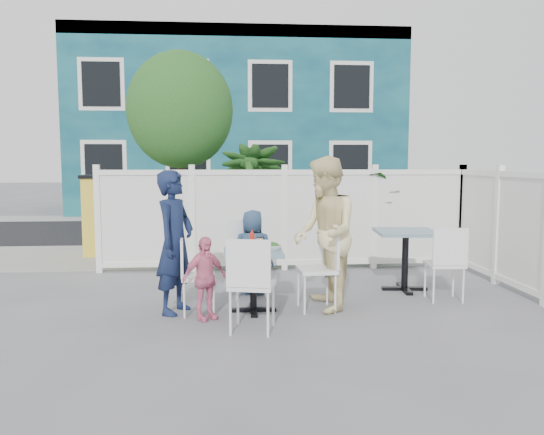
{
  "coord_description": "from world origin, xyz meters",
  "views": [
    {
      "loc": [
        -0.74,
        -5.93,
        1.72
      ],
      "look_at": [
        -0.25,
        0.45,
        1.05
      ],
      "focal_mm": 35.0,
      "sensor_mm": 36.0,
      "label": 1
    }
  ],
  "objects": [
    {
      "name": "main_table",
      "position": [
        -0.49,
        0.05,
        0.55
      ],
      "size": [
        0.68,
        0.68,
        0.71
      ],
      "rotation": [
        0.0,
        0.0,
        -0.01
      ],
      "color": "#405B79",
      "rests_on": "ground"
    },
    {
      "name": "building",
      "position": [
        -0.5,
        14.0,
        3.0
      ],
      "size": [
        11.0,
        6.0,
        6.0
      ],
      "color": "navy",
      "rests_on": "ground"
    },
    {
      "name": "potted_shrub_b",
      "position": [
        1.65,
        3.0,
        0.78
      ],
      "size": [
        1.84,
        1.87,
        1.57
      ],
      "primitive_type": "imported",
      "rotation": [
        0.0,
        0.0,
        5.4
      ],
      "color": "#1B4A18",
      "rests_on": "ground"
    },
    {
      "name": "woman",
      "position": [
        0.34,
        0.08,
        0.9
      ],
      "size": [
        0.71,
        0.9,
        1.79
      ],
      "primitive_type": "imported",
      "rotation": [
        0.0,
        0.0,
        -1.53
      ],
      "color": "#F1CB56",
      "rests_on": "ground"
    },
    {
      "name": "chair_near",
      "position": [
        -0.55,
        -0.73,
        0.57
      ],
      "size": [
        0.53,
        0.51,
        0.97
      ],
      "rotation": [
        0.0,
        0.0,
        -0.22
      ],
      "color": "white",
      "rests_on": "ground"
    },
    {
      "name": "fence_back",
      "position": [
        0.1,
        2.4,
        0.78
      ],
      "size": [
        5.86,
        0.08,
        1.6
      ],
      "color": "white",
      "rests_on": "ground"
    },
    {
      "name": "street",
      "position": [
        0.0,
        7.5,
        0.0
      ],
      "size": [
        24.0,
        5.0,
        0.01
      ],
      "primitive_type": "cube",
      "color": "black",
      "rests_on": "ground"
    },
    {
      "name": "man",
      "position": [
        -1.38,
        0.09,
        0.81
      ],
      "size": [
        0.59,
        0.7,
        1.63
      ],
      "primitive_type": "imported",
      "rotation": [
        0.0,
        0.0,
        1.18
      ],
      "color": "#131D3D",
      "rests_on": "ground"
    },
    {
      "name": "coffee_cup_b",
      "position": [
        -0.41,
        0.29,
        0.77
      ],
      "size": [
        0.07,
        0.07,
        0.11
      ],
      "primitive_type": "cylinder",
      "color": "beige",
      "rests_on": "main_table"
    },
    {
      "name": "spare_table",
      "position": [
        1.58,
        0.92,
        0.63
      ],
      "size": [
        0.83,
        0.83,
        0.81
      ],
      "rotation": [
        0.0,
        0.0,
        -0.09
      ],
      "color": "#405B79",
      "rests_on": "ground"
    },
    {
      "name": "chair_left",
      "position": [
        -1.19,
        0.01,
        0.51
      ],
      "size": [
        0.41,
        0.43,
        0.87
      ],
      "rotation": [
        0.0,
        0.0,
        -1.49
      ],
      "color": "white",
      "rests_on": "ground"
    },
    {
      "name": "utility_cabinet",
      "position": [
        -3.05,
        4.0,
        0.71
      ],
      "size": [
        0.81,
        0.61,
        1.43
      ],
      "primitive_type": "cube",
      "rotation": [
        0.0,
        0.0,
        0.09
      ],
      "color": "gold",
      "rests_on": "ground"
    },
    {
      "name": "fence_right",
      "position": [
        3.0,
        0.6,
        0.78
      ],
      "size": [
        0.08,
        3.66,
        1.6
      ],
      "rotation": [
        0.0,
        0.0,
        1.57
      ],
      "color": "white",
      "rests_on": "ground"
    },
    {
      "name": "ground",
      "position": [
        0.0,
        0.0,
        0.0
      ],
      "size": [
        80.0,
        80.0,
        0.0
      ],
      "primitive_type": "plane",
      "color": "slate"
    },
    {
      "name": "plate_side",
      "position": [
        -0.65,
        0.12,
        0.72
      ],
      "size": [
        0.21,
        0.21,
        0.01
      ],
      "primitive_type": "cylinder",
      "color": "white",
      "rests_on": "main_table"
    },
    {
      "name": "toddler",
      "position": [
        -1.04,
        -0.22,
        0.46
      ],
      "size": [
        0.57,
        0.49,
        0.92
      ],
      "primitive_type": "imported",
      "rotation": [
        0.0,
        0.0,
        0.6
      ],
      "color": "pink",
      "rests_on": "ground"
    },
    {
      "name": "ketchup_bottle",
      "position": [
        -0.5,
        0.13,
        0.8
      ],
      "size": [
        0.06,
        0.06,
        0.19
      ],
      "primitive_type": "cylinder",
      "color": "red",
      "rests_on": "main_table"
    },
    {
      "name": "chair_spare",
      "position": [
        1.89,
        0.3,
        0.54
      ],
      "size": [
        0.45,
        0.43,
        0.93
      ],
      "rotation": [
        0.0,
        0.0,
        -0.06
      ],
      "color": "white",
      "rests_on": "ground"
    },
    {
      "name": "pepper_shaker",
      "position": [
        -0.55,
        0.3,
        0.75
      ],
      "size": [
        0.03,
        0.03,
        0.07
      ],
      "primitive_type": "cylinder",
      "color": "black",
      "rests_on": "main_table"
    },
    {
      "name": "tree",
      "position": [
        -1.6,
        3.3,
        2.59
      ],
      "size": [
        1.8,
        1.62,
        3.59
      ],
      "color": "#382316",
      "rests_on": "ground"
    },
    {
      "name": "far_sidewalk",
      "position": [
        0.0,
        10.6,
        0.01
      ],
      "size": [
        24.0,
        1.6,
        0.01
      ],
      "primitive_type": "cube",
      "color": "gray",
      "rests_on": "ground"
    },
    {
      "name": "salad_bowl",
      "position": [
        -0.28,
        0.09,
        0.74
      ],
      "size": [
        0.24,
        0.24,
        0.06
      ],
      "primitive_type": "imported",
      "color": "white",
      "rests_on": "main_table"
    },
    {
      "name": "chair_right",
      "position": [
        0.33,
        0.09,
        0.56
      ],
      "size": [
        0.45,
        0.47,
        0.97
      ],
      "rotation": [
        0.0,
        0.0,
        1.64
      ],
      "color": "white",
      "rests_on": "ground"
    },
    {
      "name": "plate_main",
      "position": [
        -0.52,
        -0.09,
        0.72
      ],
      "size": [
        0.26,
        0.26,
        0.02
      ],
      "primitive_type": "cylinder",
      "color": "white",
      "rests_on": "main_table"
    },
    {
      "name": "chair_back",
      "position": [
        -0.55,
        0.88,
        0.57
      ],
      "size": [
        0.52,
        0.51,
        0.97
      ],
      "rotation": [
        0.0,
        0.0,
        3.35
      ],
      "color": "white",
      "rests_on": "ground"
    },
    {
      "name": "boy",
      "position": [
        -0.47,
        0.88,
        0.55
      ],
      "size": [
        0.57,
        0.4,
        1.11
      ],
      "primitive_type": "imported",
      "rotation": [
        0.0,
        0.0,
        3.04
      ],
      "color": "navy",
      "rests_on": "ground"
    },
    {
      "name": "potted_shrub_a",
      "position": [
        -0.34,
        3.1,
        1.01
      ],
      "size": [
        1.15,
        1.15,
        2.02
      ],
      "primitive_type": "imported",
      "rotation": [
        0.0,
        0.0,
        3.13
      ],
      "color": "#1B4A18",
      "rests_on": "ground"
    },
    {
      "name": "salt_shaker",
      "position": [
        -0.57,
        0.31,
        0.75
      ],
      "size": [
        0.03,
        0.03,
        0.07
      ],
      "primitive_type": "cylinder",
      "color": "white",
      "rests_on": "main_table"
    },
    {
      "name": "coffee_cup_a",
      "position": [
        -0.71,
        -0.01,
        0.77
      ],
      "size": [
        0.08,
        0.08,
        0.13
      ],
      "primitive_type": "cylinder",
      "color": "beige",
      "rests_on": "main_table"
    },
    {
      "name": "near_sidewalk",
      "position": [
        0.0,
        3.8,
        0.01
      ],
      "size": [
        24.0,
        2.6,
        0.01
      ],
      "primitive_type": "cube",
      "color": "gray",
      "rests_on": "ground"
    }
  ]
}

